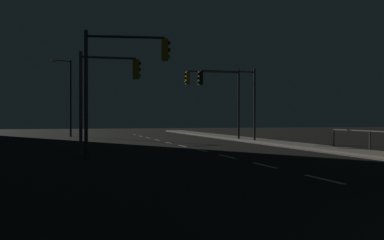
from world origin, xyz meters
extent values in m
plane|color=black|center=(0.00, 17.50, 0.00)|extent=(112.00, 112.00, 0.00)
cube|color=#9E937F|center=(6.75, 17.50, 0.07)|extent=(2.08, 77.00, 0.14)
cube|color=silver|center=(0.00, 9.00, 0.01)|extent=(0.14, 2.00, 0.01)
cube|color=silver|center=(0.00, 13.00, 0.01)|extent=(0.14, 2.00, 0.01)
cube|color=silver|center=(0.00, 17.00, 0.01)|extent=(0.14, 2.00, 0.01)
cube|color=silver|center=(0.00, 21.00, 0.01)|extent=(0.14, 2.00, 0.01)
cube|color=silver|center=(0.00, 25.00, 0.01)|extent=(0.14, 2.00, 0.01)
cube|color=silver|center=(0.00, 29.00, 0.01)|extent=(0.14, 2.00, 0.01)
cube|color=silver|center=(0.00, 33.00, 0.01)|extent=(0.14, 2.00, 0.01)
cube|color=silver|center=(0.00, 37.00, 0.01)|extent=(0.14, 2.00, 0.01)
cube|color=silver|center=(0.00, 41.00, 0.01)|extent=(0.14, 2.00, 0.01)
cube|color=silver|center=(0.00, 45.00, 0.01)|extent=(0.14, 2.00, 0.01)
cube|color=silver|center=(5.45, 22.50, 0.01)|extent=(0.14, 53.00, 0.01)
cylinder|color=#38383D|center=(6.16, 28.12, 2.72)|extent=(0.16, 0.16, 5.15)
cylinder|color=#38383D|center=(4.12, 28.09, 5.04)|extent=(4.10, 0.17, 0.11)
cube|color=black|center=(2.07, 28.06, 4.52)|extent=(0.28, 0.34, 0.95)
sphere|color=black|center=(1.91, 28.06, 4.82)|extent=(0.20, 0.20, 0.20)
sphere|color=black|center=(1.91, 28.06, 4.52)|extent=(0.20, 0.20, 0.20)
sphere|color=#19D84C|center=(1.91, 28.06, 4.22)|extent=(0.20, 0.20, 0.20)
cylinder|color=#4C4C51|center=(-6.31, 19.67, 2.43)|extent=(0.16, 0.16, 4.87)
cylinder|color=#4C4C51|center=(-5.02, 19.65, 4.62)|extent=(2.60, 0.16, 0.11)
cube|color=olive|center=(-3.72, 19.62, 4.09)|extent=(0.29, 0.35, 0.95)
sphere|color=black|center=(-3.56, 19.62, 4.39)|extent=(0.20, 0.20, 0.20)
sphere|color=black|center=(-3.56, 19.62, 4.09)|extent=(0.20, 0.20, 0.20)
sphere|color=#19D84C|center=(-3.56, 19.62, 3.79)|extent=(0.20, 0.20, 0.20)
cylinder|color=#2D3033|center=(5.96, 30.69, 2.82)|extent=(0.16, 0.16, 5.35)
cylinder|color=#2D3033|center=(3.88, 30.62, 5.24)|extent=(4.16, 0.26, 0.11)
cube|color=olive|center=(1.81, 30.55, 4.72)|extent=(0.29, 0.35, 0.95)
sphere|color=black|center=(1.65, 30.54, 5.02)|extent=(0.20, 0.20, 0.20)
sphere|color=black|center=(1.65, 30.54, 4.72)|extent=(0.20, 0.20, 0.20)
sphere|color=#19D84C|center=(1.65, 30.54, 4.42)|extent=(0.20, 0.20, 0.20)
cylinder|color=#2D3033|center=(-6.16, 17.70, 2.76)|extent=(0.16, 0.16, 5.51)
cylinder|color=#2D3033|center=(-4.48, 17.47, 5.26)|extent=(3.37, 0.57, 0.11)
cube|color=olive|center=(-2.80, 17.24, 4.74)|extent=(0.32, 0.38, 0.95)
sphere|color=black|center=(-2.65, 17.21, 5.04)|extent=(0.20, 0.20, 0.20)
sphere|color=black|center=(-2.65, 17.21, 4.74)|extent=(0.20, 0.20, 0.20)
sphere|color=#19D84C|center=(-2.65, 17.21, 4.44)|extent=(0.20, 0.20, 0.20)
cylinder|color=#2D3033|center=(-6.49, 41.65, 3.57)|extent=(0.18, 0.18, 7.15)
cylinder|color=#4C4C51|center=(-7.23, 41.23, 7.00)|extent=(1.53, 0.94, 0.10)
ellipsoid|color=#F9D172|center=(-7.97, 40.80, 6.90)|extent=(0.56, 0.36, 0.24)
cylinder|color=#59595E|center=(7.64, 17.15, 0.61)|extent=(0.09, 0.09, 0.95)
cylinder|color=#59595E|center=(7.64, 20.34, 0.61)|extent=(0.09, 0.09, 0.95)
camera|label=1|loc=(-7.07, -2.44, 1.74)|focal=42.86mm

